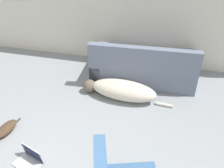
% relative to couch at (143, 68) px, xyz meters
% --- Properties ---
extents(wall_back, '(6.51, 0.06, 2.45)m').
position_rel_couch_xyz_m(wall_back, '(-0.59, 0.71, 0.96)').
color(wall_back, beige).
rests_on(wall_back, ground_plane).
extents(couch, '(2.00, 1.00, 0.86)m').
position_rel_couch_xyz_m(couch, '(0.00, 0.00, 0.00)').
color(couch, slate).
rests_on(couch, ground_plane).
extents(dog, '(1.65, 0.53, 0.34)m').
position_rel_couch_xyz_m(dog, '(-0.29, -0.68, -0.10)').
color(dog, beige).
rests_on(dog, ground_plane).
extents(cat, '(0.24, 0.62, 0.12)m').
position_rel_couch_xyz_m(cat, '(-1.78, -1.97, -0.20)').
color(cat, '#473323').
rests_on(cat, ground_plane).
extents(laptop_open, '(0.42, 0.36, 0.23)m').
position_rel_couch_xyz_m(laptop_open, '(-1.15, -2.34, -0.19)').
color(laptop_open, '#B7B7BC').
rests_on(laptop_open, ground_plane).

